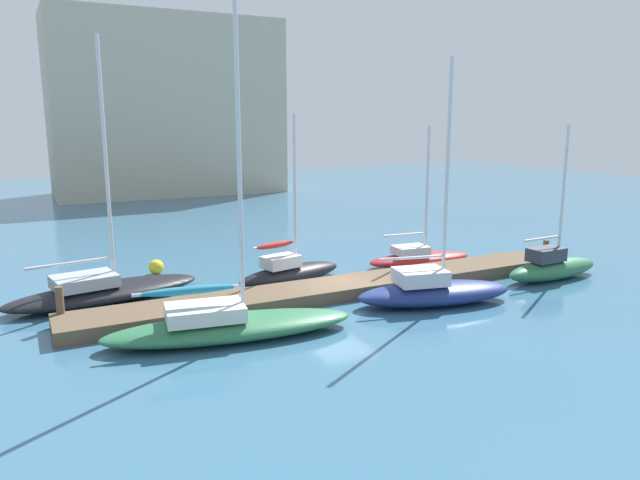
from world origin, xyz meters
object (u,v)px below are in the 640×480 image
sailboat_1 (227,322)px  sailboat_4 (419,257)px  sailboat_0 (103,289)px  sailboat_3 (433,290)px  harbor_building_distant (167,107)px  mooring_buoy_yellow (156,267)px  sailboat_5 (552,267)px  sailboat_2 (289,271)px

sailboat_1 → sailboat_4: size_ratio=1.78×
sailboat_0 → sailboat_3: bearing=-38.4°
sailboat_0 → sailboat_4: size_ratio=1.51×
harbor_building_distant → mooring_buoy_yellow: bearing=-104.6°
harbor_building_distant → sailboat_3: bearing=-89.2°
sailboat_4 → sailboat_5: bearing=-46.7°
sailboat_0 → mooring_buoy_yellow: sailboat_0 is taller
sailboat_2 → sailboat_4: 7.25m
sailboat_1 → sailboat_3: 8.59m
sailboat_0 → sailboat_1: 7.10m
sailboat_2 → sailboat_3: size_ratio=0.78×
sailboat_1 → sailboat_2: bearing=57.5°
sailboat_2 → sailboat_0: bearing=161.1°
sailboat_1 → sailboat_5: (15.86, 0.37, 0.03)m
sailboat_4 → harbor_building_distant: 37.35m
sailboat_5 → sailboat_0: bearing=160.2°
mooring_buoy_yellow → sailboat_5: bearing=-30.1°
mooring_buoy_yellow → sailboat_3: bearing=-47.9°
sailboat_2 → sailboat_3: sailboat_3 is taller
sailboat_5 → sailboat_2: bearing=153.2°
sailboat_0 → sailboat_4: (15.17, -0.92, -0.08)m
sailboat_4 → sailboat_0: bearing=-177.6°
sailboat_1 → sailboat_4: sailboat_1 is taller
sailboat_5 → harbor_building_distant: 42.78m
sailboat_4 → harbor_building_distant: size_ratio=0.32×
sailboat_1 → sailboat_3: size_ratio=1.29×
sailboat_5 → harbor_building_distant: bearing=98.4°
mooring_buoy_yellow → harbor_building_distant: harbor_building_distant is taller
sailboat_3 → sailboat_5: size_ratio=1.36×
sailboat_5 → mooring_buoy_yellow: sailboat_5 is taller
sailboat_5 → sailboat_1: bearing=179.0°
sailboat_3 → harbor_building_distant: bearing=103.5°
sailboat_2 → sailboat_3: bearing=-67.5°
sailboat_0 → sailboat_3: sailboat_0 is taller
sailboat_3 → sailboat_5: bearing=16.7°
mooring_buoy_yellow → harbor_building_distant: (8.35, 31.96, 8.08)m
sailboat_1 → sailboat_2: sailboat_1 is taller
sailboat_0 → sailboat_4: sailboat_0 is taller
sailboat_4 → sailboat_5: (3.87, -5.06, 0.17)m
sailboat_4 → harbor_building_distant: harbor_building_distant is taller
sailboat_5 → mooring_buoy_yellow: size_ratio=9.87×
sailboat_0 → sailboat_2: 7.98m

